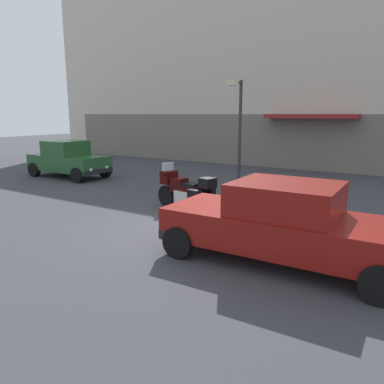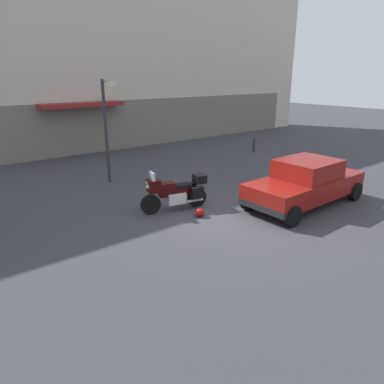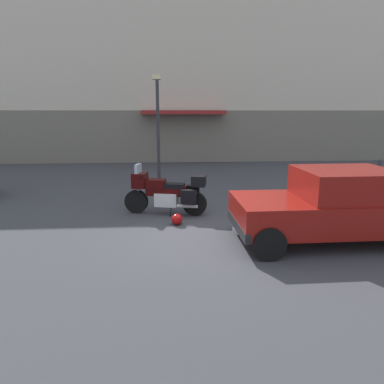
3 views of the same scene
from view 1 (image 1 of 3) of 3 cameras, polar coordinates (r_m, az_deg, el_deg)
name	(u,v)px [view 1 (image 1 of 3)]	position (r m, az deg, el deg)	size (l,w,h in m)	color
ground_plane	(182,230)	(9.19, -1.59, -5.91)	(80.00, 80.00, 0.00)	#38383D
building_facade_rear	(325,56)	(21.00, 19.65, 19.05)	(36.05, 3.40, 11.44)	beige
motorcycle	(186,190)	(10.89, -0.98, 0.29)	(2.24, 1.00, 1.36)	black
helmet	(174,214)	(10.10, -2.74, -3.43)	(0.28, 0.28, 0.28)	#990C0C
car_hatchback_near	(68,159)	(17.69, -18.45, 4.77)	(3.89, 1.80, 1.64)	#235128
car_sedan_far	(283,223)	(7.26, 13.76, -4.64)	(4.60, 1.96, 1.56)	maroon
streetlamp_curbside	(238,122)	(14.40, 7.10, 10.61)	(0.28, 0.94, 4.04)	#2D2D33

